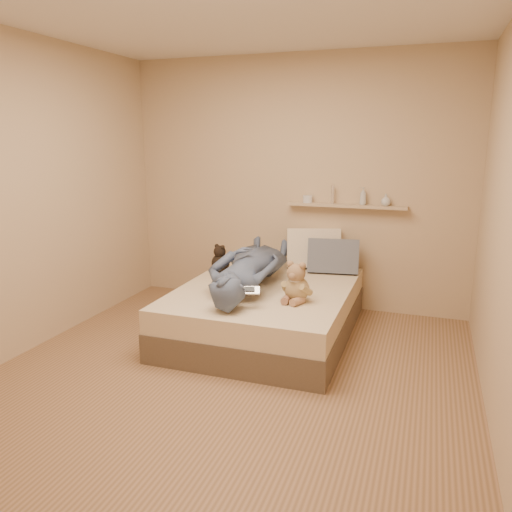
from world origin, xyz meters
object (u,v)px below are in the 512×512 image
at_px(teddy_bear, 296,285).
at_px(person, 249,266).
at_px(wall_shelf, 346,206).
at_px(pillow_cream, 313,249).
at_px(game_console, 249,290).
at_px(pillow_grey, 333,256).
at_px(dark_plush, 220,260).
at_px(bed, 266,310).

xyz_separation_m(teddy_bear, person, (-0.51, 0.27, 0.05)).
bearing_deg(wall_shelf, pillow_cream, -165.57).
relative_size(game_console, pillow_cream, 0.33).
xyz_separation_m(pillow_cream, person, (-0.39, -0.88, -0.01)).
height_order(game_console, pillow_grey, pillow_grey).
height_order(teddy_bear, pillow_grey, pillow_grey).
bearing_deg(game_console, wall_shelf, 71.87).
distance_m(dark_plush, pillow_grey, 1.13).
distance_m(game_console, pillow_cream, 1.45).
distance_m(game_console, pillow_grey, 1.36).
distance_m(dark_plush, person, 0.61).
xyz_separation_m(bed, teddy_bear, (0.36, -0.31, 0.37)).
distance_m(bed, teddy_bear, 0.60).
relative_size(game_console, person, 0.11).
height_order(dark_plush, pillow_grey, pillow_grey).
height_order(teddy_bear, wall_shelf, wall_shelf).
xyz_separation_m(bed, game_console, (0.06, -0.60, 0.37)).
distance_m(person, wall_shelf, 1.27).
bearing_deg(pillow_grey, dark_plush, -162.39).
xyz_separation_m(bed, pillow_cream, (0.24, 0.83, 0.43)).
bearing_deg(bed, game_console, -84.76).
bearing_deg(teddy_bear, dark_plush, 145.38).
bearing_deg(dark_plush, bed, -30.17).
bearing_deg(teddy_bear, pillow_cream, 95.88).
bearing_deg(teddy_bear, person, 152.29).
distance_m(teddy_bear, person, 0.58).
distance_m(game_console, teddy_bear, 0.42).
height_order(teddy_bear, dark_plush, teddy_bear).
relative_size(dark_plush, person, 0.17).
relative_size(bed, dark_plush, 6.73).
height_order(person, wall_shelf, wall_shelf).
distance_m(pillow_grey, wall_shelf, 0.53).
distance_m(dark_plush, wall_shelf, 1.38).
bearing_deg(dark_plush, person, -41.19).
xyz_separation_m(teddy_bear, pillow_cream, (-0.12, 1.14, 0.06)).
xyz_separation_m(teddy_bear, dark_plush, (-0.96, 0.66, -0.02)).
xyz_separation_m(person, wall_shelf, (0.70, 0.96, 0.46)).
relative_size(bed, game_console, 10.49).
height_order(bed, teddy_bear, teddy_bear).
bearing_deg(bed, person, -161.77).
bearing_deg(dark_plush, wall_shelf, 25.98).
bearing_deg(teddy_bear, bed, 138.93).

